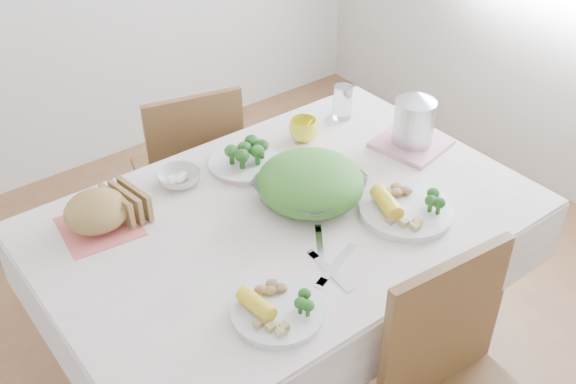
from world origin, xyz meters
TOP-DOWN VIEW (x-y plane):
  - floor at (0.00, 0.00)m, footprint 3.60×3.60m
  - dining_table at (0.00, 0.00)m, footprint 1.40×0.90m
  - tablecloth at (0.00, 0.00)m, footprint 1.50×1.00m
  - chair_far at (0.09, 0.81)m, footprint 0.48×0.48m
  - salad_bowl at (0.10, 0.01)m, footprint 0.38×0.38m
  - dinner_plate_left at (-0.28, -0.33)m, footprint 0.30×0.30m
  - dinner_plate_right at (0.29, -0.23)m, footprint 0.41×0.41m
  - broccoli_plate at (0.05, 0.29)m, footprint 0.26×0.26m
  - napkin at (-0.49, 0.29)m, footprint 0.25×0.25m
  - bread_loaf at (-0.49, 0.29)m, footprint 0.23×0.22m
  - fruit_bowl at (-0.18, 0.34)m, footprint 0.16×0.16m
  - yellow_mug at (0.31, 0.31)m, footprint 0.12×0.12m
  - glass_tumbler at (0.53, 0.34)m, footprint 0.09×0.09m
  - pink_tray at (0.59, 0.04)m, footprint 0.27×0.27m
  - electric_kettle at (0.59, 0.04)m, footprint 0.16×0.16m
  - fork_left at (-0.07, -0.29)m, footprint 0.04×0.19m
  - fork_right at (-0.02, -0.18)m, footprint 0.11×0.14m
  - knife at (-0.04, -0.28)m, footprint 0.20×0.09m

SIDE VIEW (x-z plane):
  - floor at x=0.00m, z-range 0.00..0.00m
  - dining_table at x=0.00m, z-range 0.00..0.75m
  - chair_far at x=0.09m, z-range 0.02..0.91m
  - tablecloth at x=0.00m, z-range 0.75..0.76m
  - napkin at x=-0.49m, z-range 0.76..0.77m
  - fork_left at x=-0.07m, z-range 0.76..0.77m
  - fork_right at x=-0.02m, z-range 0.76..0.77m
  - knife at x=-0.04m, z-range 0.76..0.77m
  - pink_tray at x=0.59m, z-range 0.76..0.78m
  - broccoli_plate at x=0.05m, z-range 0.76..0.78m
  - dinner_plate_left at x=-0.28m, z-range 0.76..0.78m
  - dinner_plate_right at x=0.29m, z-range 0.76..0.79m
  - fruit_bowl at x=-0.18m, z-range 0.76..0.81m
  - salad_bowl at x=0.10m, z-range 0.76..0.84m
  - yellow_mug at x=0.31m, z-range 0.76..0.84m
  - bread_loaf at x=-0.49m, z-range 0.76..0.88m
  - glass_tumbler at x=0.53m, z-range 0.76..0.89m
  - electric_kettle at x=0.59m, z-range 0.78..0.98m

